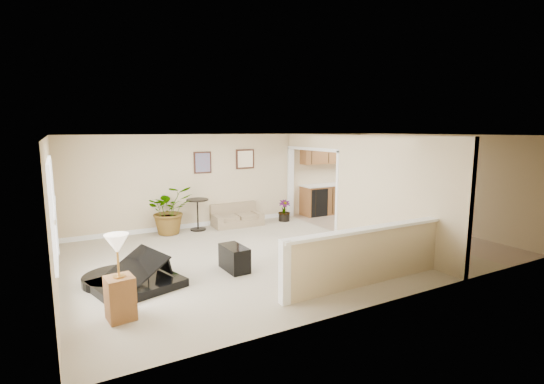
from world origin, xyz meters
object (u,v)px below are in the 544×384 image
piano_bench (234,258)px  palm_plant (170,210)px  accent_table (198,210)px  loveseat (236,215)px  small_plant (284,212)px  lamp_stand (119,284)px  piano (132,256)px

piano_bench → palm_plant: (-0.37, 3.24, 0.37)m
accent_table → palm_plant: bearing=-180.0°
loveseat → accent_table: size_ratio=1.66×
piano_bench → small_plant: bearing=46.7°
accent_table → lamp_stand: lamp_stand is taller
accent_table → lamp_stand: (-2.51, -4.27, -0.01)m
piano → palm_plant: piano is taller
lamp_stand → loveseat: bearing=50.0°
palm_plant → small_plant: 3.27m
small_plant → piano: bearing=-148.0°
piano → piano_bench: 1.83m
lamp_stand → accent_table: bearing=59.6°
piano_bench → lamp_stand: (-2.16, -1.04, 0.28)m
lamp_stand → palm_plant: bearing=67.4°
small_plant → palm_plant: bearing=176.8°
palm_plant → piano_bench: bearing=-83.4°
accent_table → palm_plant: (-0.73, -0.00, 0.08)m
accent_table → small_plant: 2.54m
accent_table → palm_plant: palm_plant is taller
piano → loveseat: bearing=27.8°
piano_bench → loveseat: loveseat is taller
piano → accent_table: 3.78m
piano → accent_table: size_ratio=2.15×
piano → small_plant: 5.52m
small_plant → lamp_stand: lamp_stand is taller
loveseat → lamp_stand: size_ratio=1.13×
piano_bench → palm_plant: palm_plant is taller
small_plant → lamp_stand: (-5.03, -4.09, 0.25)m
accent_table → palm_plant: 0.73m
piano → small_plant: (4.67, 2.93, -0.25)m
accent_table → small_plant: bearing=-4.2°
palm_plant → loveseat: bearing=1.4°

